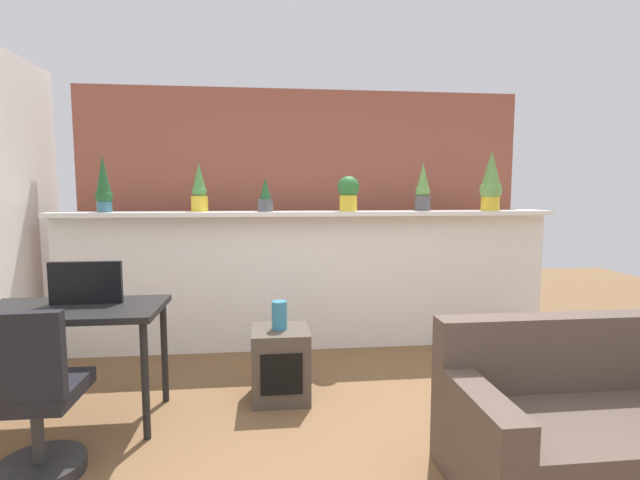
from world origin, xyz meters
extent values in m
plane|color=brown|center=(0.00, 0.00, 0.00)|extent=(12.00, 12.00, 0.00)
cube|color=white|center=(0.00, 2.00, 0.62)|extent=(4.50, 0.16, 1.25)
cube|color=white|center=(0.00, 1.96, 1.27)|extent=(4.50, 0.37, 0.04)
cube|color=#9E5442|center=(0.00, 2.60, 1.25)|extent=(4.50, 0.10, 2.50)
cylinder|color=#386B84|center=(-1.78, 1.92, 1.33)|extent=(0.12, 0.12, 0.09)
sphere|color=#235B2D|center=(-1.78, 1.92, 1.42)|extent=(0.14, 0.14, 0.14)
cone|color=#235B2D|center=(-1.78, 1.92, 1.61)|extent=(0.12, 0.12, 0.33)
cylinder|color=gold|center=(-0.99, 2.00, 1.36)|extent=(0.15, 0.15, 0.14)
sphere|color=#4C9347|center=(-0.99, 2.00, 1.46)|extent=(0.13, 0.13, 0.13)
cone|color=#4C9347|center=(-0.99, 2.00, 1.60)|extent=(0.11, 0.11, 0.23)
cylinder|color=#4C4C51|center=(-0.40, 1.93, 1.34)|extent=(0.14, 0.14, 0.11)
cone|color=#235B2D|center=(-0.40, 1.93, 1.49)|extent=(0.10, 0.10, 0.19)
cylinder|color=gold|center=(0.35, 1.93, 1.36)|extent=(0.16, 0.16, 0.14)
sphere|color=#2D7033|center=(0.35, 1.93, 1.51)|extent=(0.20, 0.20, 0.20)
cylinder|color=#4C4C51|center=(1.06, 1.97, 1.36)|extent=(0.14, 0.14, 0.14)
sphere|color=#669E4C|center=(1.06, 1.97, 1.47)|extent=(0.13, 0.13, 0.13)
cone|color=#669E4C|center=(1.06, 1.97, 1.61)|extent=(0.11, 0.11, 0.24)
cylinder|color=gold|center=(1.71, 1.92, 1.35)|extent=(0.17, 0.17, 0.13)
sphere|color=#669E4C|center=(1.71, 1.92, 1.48)|extent=(0.20, 0.20, 0.20)
cone|color=#669E4C|center=(1.71, 1.92, 1.68)|extent=(0.17, 0.17, 0.33)
cylinder|color=black|center=(-1.10, 0.47, 0.35)|extent=(0.04, 0.04, 0.71)
cylinder|color=black|center=(-2.10, 0.97, 0.35)|extent=(0.04, 0.04, 0.71)
cylinder|color=black|center=(-1.10, 0.97, 0.35)|extent=(0.04, 0.04, 0.71)
cube|color=black|center=(-1.60, 0.72, 0.73)|extent=(1.10, 0.60, 0.04)
cube|color=black|center=(-1.53, 0.80, 0.89)|extent=(0.44, 0.04, 0.27)
cylinder|color=#262628|center=(-1.56, 0.16, 0.04)|extent=(0.44, 0.44, 0.07)
cylinder|color=#333333|center=(-1.56, 0.16, 0.24)|extent=(0.06, 0.06, 0.34)
cube|color=black|center=(-1.56, 0.16, 0.45)|extent=(0.44, 0.44, 0.08)
cube|color=black|center=(-1.55, -0.03, 0.70)|extent=(0.44, 0.09, 0.42)
cube|color=#4C4238|center=(-0.30, 0.94, 0.25)|extent=(0.40, 0.40, 0.50)
cube|color=black|center=(-0.30, 0.75, 0.25)|extent=(0.28, 0.04, 0.28)
cylinder|color=teal|center=(-0.31, 0.94, 0.60)|extent=(0.11, 0.11, 0.20)
cube|color=brown|center=(1.28, -0.27, 0.20)|extent=(1.56, 0.76, 0.40)
cube|color=brown|center=(1.28, 0.03, 0.60)|extent=(1.56, 0.16, 0.40)
cube|color=brown|center=(0.58, -0.27, 0.48)|extent=(0.16, 0.76, 0.16)
camera|label=1|loc=(-0.37, -2.23, 1.46)|focal=25.89mm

